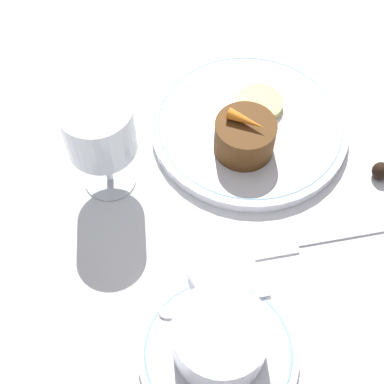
% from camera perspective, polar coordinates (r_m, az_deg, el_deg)
% --- Properties ---
extents(ground_plane, '(3.00, 3.00, 0.00)m').
position_cam_1_polar(ground_plane, '(0.65, 3.35, 3.20)').
color(ground_plane, white).
extents(dinner_plate, '(0.25, 0.25, 0.01)m').
position_cam_1_polar(dinner_plate, '(0.68, 6.10, 7.10)').
color(dinner_plate, white).
rests_on(dinner_plate, ground_plane).
extents(saucer, '(0.16, 0.16, 0.01)m').
position_cam_1_polar(saucer, '(0.54, 2.79, -16.63)').
color(saucer, white).
rests_on(saucer, ground_plane).
extents(coffee_cup, '(0.12, 0.09, 0.06)m').
position_cam_1_polar(coffee_cup, '(0.51, 2.98, -15.25)').
color(coffee_cup, white).
rests_on(coffee_cup, saucer).
extents(spoon, '(0.04, 0.12, 0.00)m').
position_cam_1_polar(spoon, '(0.55, 1.09, -12.05)').
color(spoon, silver).
rests_on(spoon, saucer).
extents(wine_glass, '(0.08, 0.08, 0.13)m').
position_cam_1_polar(wine_glass, '(0.57, -9.81, 6.20)').
color(wine_glass, silver).
rests_on(wine_glass, ground_plane).
extents(fork, '(0.06, 0.18, 0.01)m').
position_cam_1_polar(fork, '(0.61, 13.04, -4.99)').
color(fork, silver).
rests_on(fork, ground_plane).
extents(dessert_cake, '(0.07, 0.07, 0.04)m').
position_cam_1_polar(dessert_cake, '(0.63, 5.60, 5.94)').
color(dessert_cake, '#563314').
rests_on(dessert_cake, dinner_plate).
extents(carrot_garnish, '(0.05, 0.04, 0.01)m').
position_cam_1_polar(carrot_garnish, '(0.61, 5.82, 7.64)').
color(carrot_garnish, orange).
rests_on(carrot_garnish, dessert_cake).
extents(pineapple_slice, '(0.06, 0.06, 0.01)m').
position_cam_1_polar(pineapple_slice, '(0.69, 7.22, 9.38)').
color(pineapple_slice, '#EFE075').
rests_on(pineapple_slice, dinner_plate).
extents(chocolate_truffle, '(0.02, 0.02, 0.02)m').
position_cam_1_polar(chocolate_truffle, '(0.67, 19.50, 2.14)').
color(chocolate_truffle, black).
rests_on(chocolate_truffle, ground_plane).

